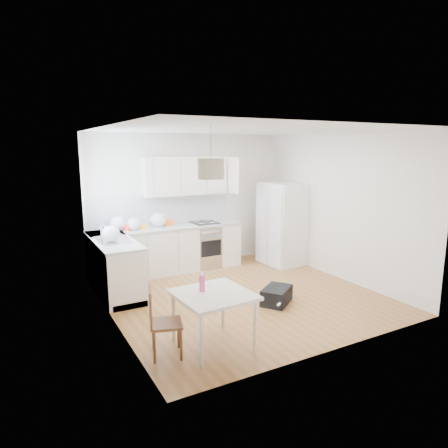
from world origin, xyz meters
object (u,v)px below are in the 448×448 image
at_px(dining_table, 213,299).
at_px(refrigerator, 283,224).
at_px(gym_bag, 277,295).
at_px(dining_chair, 166,322).

bearing_deg(dining_table, refrigerator, 37.25).
height_order(dining_table, gym_bag, dining_table).
distance_m(refrigerator, gym_bag, 2.39).
bearing_deg(dining_chair, dining_table, 11.09).
bearing_deg(gym_bag, refrigerator, 15.81).
relative_size(dining_table, gym_bag, 1.67).
xyz_separation_m(dining_table, gym_bag, (1.51, 0.75, -0.49)).
distance_m(dining_table, dining_chair, 0.62).
bearing_deg(dining_table, gym_bag, 23.09).
relative_size(refrigerator, dining_chair, 2.02).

